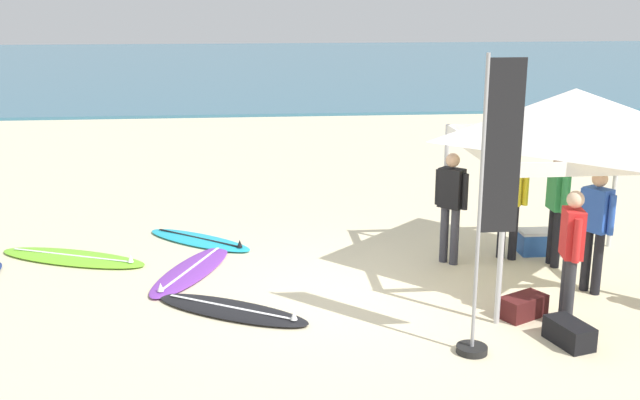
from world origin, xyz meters
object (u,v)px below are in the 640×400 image
at_px(surfboard_cyan, 200,240).
at_px(person_green, 557,202).
at_px(surfboard_lime, 73,258).
at_px(person_yellow, 510,197).
at_px(person_red, 571,248).
at_px(cooler_box, 535,242).
at_px(person_blue, 596,223).
at_px(surfboard_black, 232,310).
at_px(person_black, 451,200).
at_px(canopy_tent, 574,115).
at_px(gear_bag_by_pole, 523,306).
at_px(surfboard_purple, 191,271).
at_px(banner_flag, 489,221).
at_px(gear_bag_near_tent, 569,333).

xyz_separation_m(surfboard_cyan, person_green, (5.40, -1.60, 0.95)).
bearing_deg(surfboard_lime, person_yellow, -4.70).
bearing_deg(person_red, cooler_box, 77.61).
distance_m(surfboard_lime, person_blue, 7.72).
relative_size(surfboard_black, person_green, 1.30).
xyz_separation_m(surfboard_lime, person_green, (7.30, -0.91, 0.95)).
distance_m(person_black, person_blue, 2.12).
relative_size(canopy_tent, gear_bag_by_pole, 4.79).
distance_m(canopy_tent, person_black, 2.17).
bearing_deg(person_green, person_red, -107.57).
bearing_deg(person_blue, surfboard_purple, 167.24).
height_order(surfboard_lime, banner_flag, banner_flag).
height_order(person_red, person_blue, same).
xyz_separation_m(surfboard_cyan, gear_bag_near_tent, (4.55, -4.24, 0.10)).
xyz_separation_m(canopy_tent, surfboard_lime, (-7.17, 1.51, -2.35)).
bearing_deg(person_green, person_black, 171.09).
xyz_separation_m(surfboard_black, banner_flag, (2.88, -1.41, 1.54)).
xyz_separation_m(banner_flag, cooler_box, (1.84, 3.28, -1.38)).
relative_size(surfboard_cyan, surfboard_black, 0.90).
xyz_separation_m(gear_bag_near_tent, cooler_box, (0.76, 3.17, 0.06)).
distance_m(person_red, person_green, 2.17).
bearing_deg(person_blue, surfboard_lime, 164.84).
height_order(surfboard_lime, gear_bag_by_pole, gear_bag_by_pole).
bearing_deg(gear_bag_by_pole, person_blue, 31.24).
bearing_deg(person_blue, banner_flag, -140.62).
bearing_deg(person_red, banner_flag, -151.55).
height_order(person_green, person_blue, same).
relative_size(surfboard_cyan, person_red, 1.17).
height_order(banner_flag, gear_bag_near_tent, banner_flag).
bearing_deg(person_yellow, gear_bag_near_tent, -94.67).
relative_size(surfboard_purple, cooler_box, 4.68).
distance_m(person_black, cooler_box, 1.69).
relative_size(surfboard_lime, person_green, 1.50).
bearing_deg(gear_bag_near_tent, gear_bag_by_pole, 107.81).
relative_size(surfboard_lime, surfboard_purple, 1.09).
bearing_deg(surfboard_purple, person_black, 1.23).
relative_size(person_blue, gear_bag_near_tent, 2.85).
distance_m(surfboard_lime, cooler_box, 7.22).
height_order(surfboard_lime, person_green, person_green).
xyz_separation_m(person_green, banner_flag, (-1.93, -2.76, 0.59)).
distance_m(surfboard_purple, person_black, 4.01).
relative_size(surfboard_cyan, person_green, 1.17).
bearing_deg(surfboard_black, gear_bag_by_pole, -7.36).
relative_size(surfboard_black, banner_flag, 0.65).
height_order(surfboard_lime, surfboard_cyan, same).
height_order(gear_bag_near_tent, gear_bag_by_pole, same).
bearing_deg(person_black, person_green, -8.91).
xyz_separation_m(surfboard_lime, surfboard_black, (2.49, -2.26, 0.00)).
relative_size(surfboard_lime, surfboard_cyan, 1.29).
height_order(canopy_tent, gear_bag_by_pole, canopy_tent).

